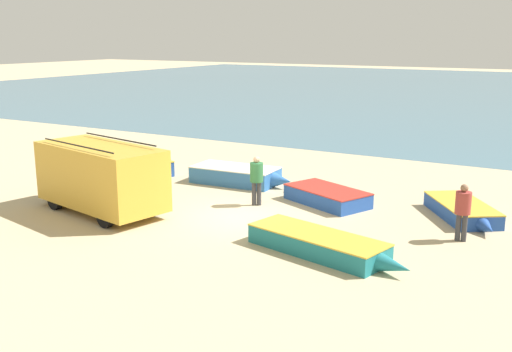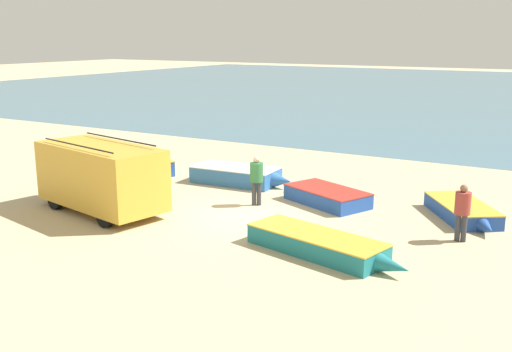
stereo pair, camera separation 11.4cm
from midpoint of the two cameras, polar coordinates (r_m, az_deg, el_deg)
ground_plane at (r=20.25m, az=-1.49°, el=-3.84°), size 200.00×200.00×0.00m
sea_water at (r=69.52m, az=21.54°, el=7.43°), size 120.00×80.00×0.01m
parked_van at (r=21.10m, az=-14.74°, el=0.02°), size 5.30×3.09×2.47m
fishing_rowboat_0 at (r=21.12m, az=18.95°, el=-3.13°), size 3.01×3.71×0.51m
fishing_rowboat_1 at (r=16.84m, az=6.09°, el=-6.50°), size 5.03×2.27×0.56m
fishing_rowboat_2 at (r=24.61m, az=-1.83°, el=0.08°), size 4.31×1.90×0.69m
fishing_rowboat_3 at (r=27.45m, az=-10.90°, el=1.21°), size 4.22×2.90×0.67m
fishing_rowboat_4 at (r=21.87m, az=6.46°, el=-1.86°), size 3.81×2.68×0.56m
fisherman_0 at (r=21.27m, az=-0.10°, el=-0.01°), size 0.47×0.47×1.79m
fisherman_1 at (r=18.56m, az=18.94°, el=-2.84°), size 0.45×0.45×1.73m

